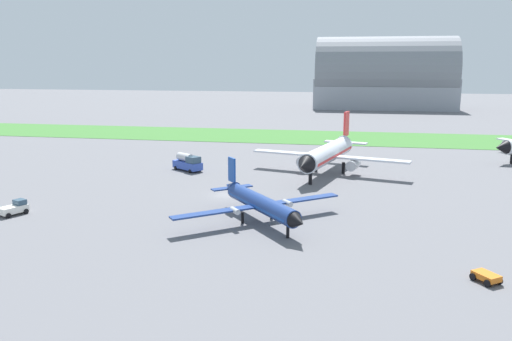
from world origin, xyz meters
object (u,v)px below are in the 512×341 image
object	(u,v)px
airplane_foreground_turboprop	(260,203)
airplane_midfield_jet	(328,153)
fuel_truck_by_runway	(188,162)
pushback_tug_midfield	(14,208)
baggage_cart_near_gate	(486,277)

from	to	relation	value
airplane_foreground_turboprop	airplane_midfield_jet	bearing A→B (deg)	128.56
airplane_midfield_jet	fuel_truck_by_runway	distance (m)	26.87
pushback_tug_midfield	fuel_truck_by_runway	size ratio (longest dim) A/B	0.60
airplane_midfield_jet	pushback_tug_midfield	distance (m)	53.74
airplane_midfield_jet	baggage_cart_near_gate	bearing A→B (deg)	34.77
airplane_midfield_jet	baggage_cart_near_gate	distance (m)	49.70
fuel_truck_by_runway	airplane_foreground_turboprop	bearing A→B (deg)	-22.66
airplane_foreground_turboprop	fuel_truck_by_runway	world-z (taller)	airplane_foreground_turboprop
airplane_foreground_turboprop	airplane_midfield_jet	distance (m)	32.95
pushback_tug_midfield	fuel_truck_by_runway	bearing A→B (deg)	1.27
airplane_midfield_jet	baggage_cart_near_gate	size ratio (longest dim) A/B	10.01
airplane_foreground_turboprop	baggage_cart_near_gate	xyz separation A→B (m)	(24.34, -14.39, -2.06)
airplane_foreground_turboprop	airplane_midfield_jet	xyz separation A→B (m)	(7.18, 32.13, 1.19)
airplane_midfield_jet	fuel_truck_by_runway	bearing A→B (deg)	-70.43
pushback_tug_midfield	fuel_truck_by_runway	world-z (taller)	fuel_truck_by_runway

